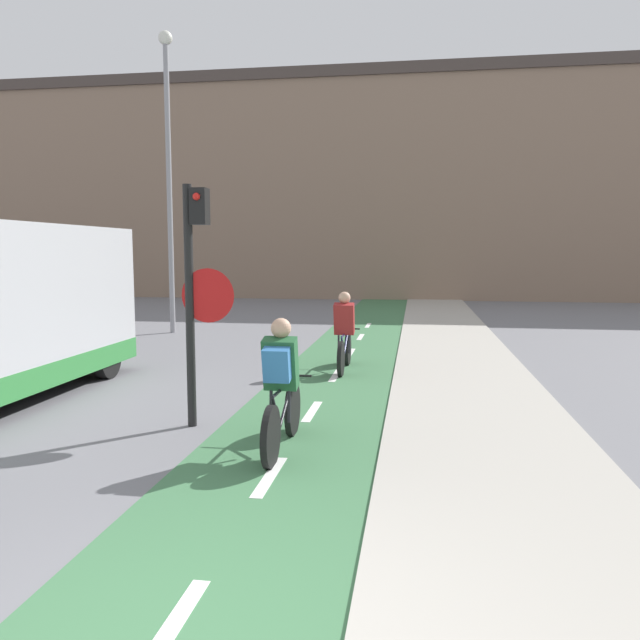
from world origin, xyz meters
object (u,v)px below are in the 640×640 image
at_px(street_lamp_far, 168,155).
at_px(cyclist_far, 344,336).
at_px(traffic_light_pole, 196,278).
at_px(cyclist_near, 281,389).

distance_m(street_lamp_far, cyclist_far, 8.13).
relative_size(traffic_light_pole, cyclist_far, 1.72).
bearing_deg(street_lamp_far, traffic_light_pole, -66.10).
bearing_deg(cyclist_far, traffic_light_pole, -109.98).
xyz_separation_m(street_lamp_far, cyclist_near, (5.06, -9.45, -4.00)).
height_order(street_lamp_far, cyclist_far, street_lamp_far).
bearing_deg(cyclist_near, street_lamp_far, 118.18).
height_order(traffic_light_pole, cyclist_far, traffic_light_pole).
height_order(cyclist_near, cyclist_far, cyclist_near).
bearing_deg(traffic_light_pole, cyclist_far, 70.02).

